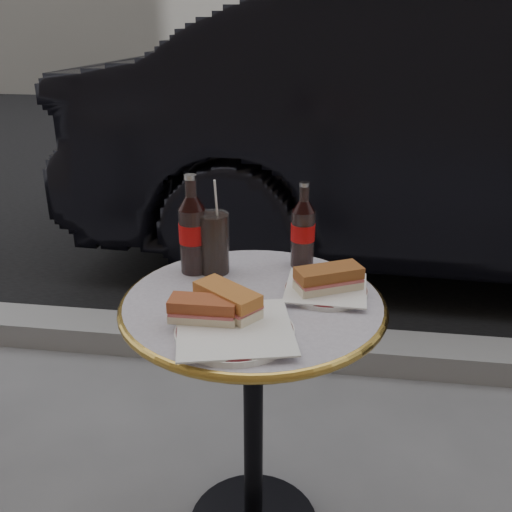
# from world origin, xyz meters

# --- Properties ---
(asphalt_road) EXTENTS (40.00, 8.00, 0.00)m
(asphalt_road) POSITION_xyz_m (0.00, 5.00, 0.00)
(asphalt_road) COLOR black
(asphalt_road) RESTS_ON ground
(curb) EXTENTS (40.00, 0.20, 0.12)m
(curb) POSITION_xyz_m (0.00, 0.90, 0.05)
(curb) COLOR gray
(curb) RESTS_ON ground
(bistro_table) EXTENTS (0.62, 0.62, 0.73)m
(bistro_table) POSITION_xyz_m (0.00, 0.00, 0.37)
(bistro_table) COLOR #BAB2C4
(bistro_table) RESTS_ON ground
(plate_left) EXTENTS (0.26, 0.26, 0.01)m
(plate_left) POSITION_xyz_m (-0.01, -0.17, 0.74)
(plate_left) COLOR white
(plate_left) RESTS_ON bistro_table
(plate_right) EXTENTS (0.23, 0.23, 0.01)m
(plate_right) POSITION_xyz_m (0.17, 0.06, 0.74)
(plate_right) COLOR silver
(plate_right) RESTS_ON bistro_table
(sandwich_left_a) EXTENTS (0.14, 0.07, 0.05)m
(sandwich_left_a) POSITION_xyz_m (-0.08, -0.14, 0.77)
(sandwich_left_a) COLOR #9E4928
(sandwich_left_a) RESTS_ON plate_left
(sandwich_left_b) EXTENTS (0.17, 0.15, 0.05)m
(sandwich_left_b) POSITION_xyz_m (-0.04, -0.10, 0.77)
(sandwich_left_b) COLOR #B86A2E
(sandwich_left_b) RESTS_ON plate_left
(sandwich_right) EXTENTS (0.17, 0.14, 0.05)m
(sandwich_right) POSITION_xyz_m (0.17, 0.05, 0.77)
(sandwich_right) COLOR brown
(sandwich_right) RESTS_ON plate_right
(cola_bottle_left) EXTENTS (0.09, 0.09, 0.26)m
(cola_bottle_left) POSITION_xyz_m (-0.17, 0.13, 0.86)
(cola_bottle_left) COLOR black
(cola_bottle_left) RESTS_ON bistro_table
(cola_bottle_right) EXTENTS (0.07, 0.07, 0.23)m
(cola_bottle_right) POSITION_xyz_m (0.10, 0.21, 0.85)
(cola_bottle_right) COLOR black
(cola_bottle_right) RESTS_ON bistro_table
(cola_glass) EXTENTS (0.10, 0.10, 0.16)m
(cola_glass) POSITION_xyz_m (-0.12, 0.14, 0.81)
(cola_glass) COLOR black
(cola_glass) RESTS_ON bistro_table
(parked_car) EXTENTS (1.79, 4.70, 1.52)m
(parked_car) POSITION_xyz_m (1.09, 2.10, 0.76)
(parked_car) COLOR black
(parked_car) RESTS_ON ground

